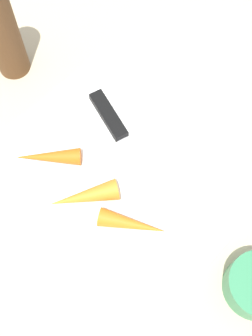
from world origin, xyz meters
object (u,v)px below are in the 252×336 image
Objects in this scene: carrot_longest at (84,197)px; cutting_board at (126,170)px; carrot_medium at (48,157)px; pepper_grinder at (2,33)px; carrot_shortest at (132,224)px; knife at (112,122)px.

cutting_board is at bearing -153.07° from carrot_longest.
carrot_medium is 0.20m from pepper_grinder.
carrot_longest reaches higher than cutting_board.
carrot_longest is at bearing 163.10° from carrot_shortest.
carrot_medium is at bearing 155.19° from pepper_grinder.
carrot_medium is at bearing -62.13° from carrot_longest.
carrot_longest is at bearing 83.75° from cutting_board.
carrot_medium is at bearing 153.52° from carrot_shortest.
carrot_shortest is at bearing 136.42° from carrot_longest.
knife is at bearing -146.88° from carrot_medium.
knife is at bearing 113.29° from carrot_shortest.
carrot_medium reaches higher than knife.
knife is 0.17m from carrot_shortest.
pepper_grinder reaches higher than knife.
pepper_grinder reaches higher than carrot_shortest.
pepper_grinder is at bearing -154.01° from knife.
pepper_grinder is (0.26, -0.09, 0.06)m from carrot_longest.
pepper_grinder is (0.34, -0.07, 0.06)m from carrot_shortest.
carrot_shortest is 0.35m from pepper_grinder.
cutting_board is at bearing 177.59° from pepper_grinder.
knife is 2.03× the size of carrot_medium.
knife is 2.01× the size of carrot_longest.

